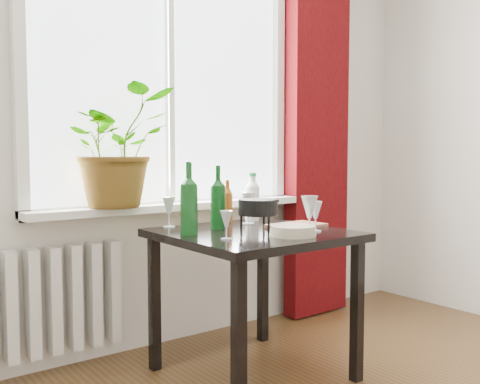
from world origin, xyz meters
TOP-DOWN VIEW (x-y plane):
  - window at (0.00, 2.22)m, footprint 1.72×0.08m
  - windowsill at (0.00, 2.15)m, footprint 1.72×0.20m
  - curtain at (1.12, 2.12)m, footprint 0.50×0.12m
  - radiator at (-0.75, 2.18)m, footprint 0.80×0.10m
  - table at (0.10, 1.55)m, footprint 0.85×0.85m
  - potted_plant at (-0.38, 2.11)m, footprint 0.63×0.57m
  - wine_bottle_left at (-0.22, 1.65)m, footprint 0.10×0.10m
  - wine_bottle_right at (0.01, 1.72)m, footprint 0.10×0.10m
  - bottle_amber at (0.18, 1.89)m, footprint 0.07×0.07m
  - cleaning_bottle at (0.36, 1.88)m, footprint 0.09×0.09m
  - wineglass_front_right at (0.24, 1.30)m, footprint 0.10×0.10m
  - wineglass_far_right at (0.33, 1.35)m, footprint 0.08×0.08m
  - wineglass_back_center at (0.25, 1.78)m, footprint 0.10×0.10m
  - wineglass_back_left at (-0.17, 1.92)m, footprint 0.09×0.09m
  - wineglass_front_left at (-0.17, 1.41)m, footprint 0.07×0.07m
  - plate_stack at (0.15, 1.31)m, footprint 0.25×0.25m
  - fondue_pot at (0.15, 1.57)m, footprint 0.29×0.27m
  - tv_remote at (0.16, 1.34)m, footprint 0.09×0.19m
  - cutting_board at (0.37, 1.53)m, footprint 0.31×0.21m

SIDE VIEW (x-z plane):
  - radiator at x=-0.75m, z-range 0.10..0.66m
  - table at x=0.10m, z-range 0.28..1.02m
  - cutting_board at x=0.37m, z-range 0.74..0.76m
  - tv_remote at x=0.16m, z-range 0.74..0.76m
  - plate_stack at x=0.15m, z-range 0.74..0.79m
  - wineglass_front_left at x=-0.17m, z-range 0.74..0.87m
  - wineglass_far_right at x=0.33m, z-range 0.74..0.90m
  - fondue_pot at x=0.15m, z-range 0.74..0.90m
  - wineglass_back_left at x=-0.17m, z-range 0.74..0.90m
  - windowsill at x=0.00m, z-range 0.80..0.84m
  - wineglass_back_center at x=0.25m, z-range 0.74..0.92m
  - wineglass_front_right at x=0.24m, z-range 0.74..0.93m
  - bottle_amber at x=0.18m, z-range 0.74..0.99m
  - cleaning_bottle at x=0.36m, z-range 0.74..1.02m
  - wine_bottle_right at x=0.01m, z-range 0.74..1.07m
  - wine_bottle_left at x=-0.22m, z-range 0.74..1.10m
  - potted_plant at x=-0.38m, z-range 0.84..1.48m
  - curtain at x=1.12m, z-range 0.01..2.58m
  - window at x=0.00m, z-range 0.79..2.41m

